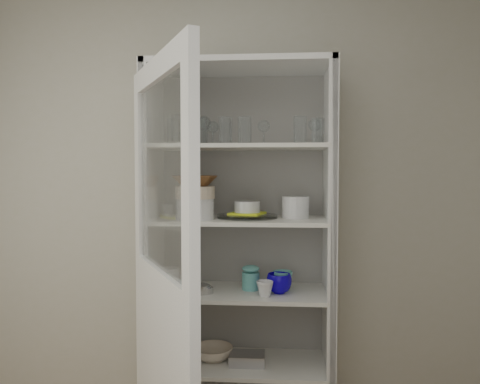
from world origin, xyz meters
The scene contains 33 objects.
wall_back centered at (0.00, 1.50, 1.30)m, with size 3.60×0.02×2.60m, color #B3AF9A.
pantry_cabinet centered at (0.20, 1.34, 0.94)m, with size 1.00×0.45×2.10m.
cupboard_door centered at (-0.09, 0.65, 0.87)m, with size 0.46×0.81×2.00m.
tumbler_0 centered at (-0.11, 1.11, 1.74)m, with size 0.08×0.08×0.15m, color silver.
tumbler_1 centered at (-0.14, 1.13, 1.73)m, with size 0.07×0.07×0.13m, color silver.
tumbler_2 centered at (-0.07, 1.15, 1.74)m, with size 0.08×0.08×0.15m, color silver.
tumbler_3 centered at (0.13, 1.14, 1.73)m, with size 0.07×0.07×0.14m, color silver.
tumbler_4 centered at (0.23, 1.16, 1.73)m, with size 0.07×0.07×0.14m, color silver.
tumbler_5 centered at (0.52, 1.11, 1.73)m, with size 0.07×0.07×0.14m, color silver.
tumbler_6 centered at (0.61, 1.13, 1.72)m, with size 0.06×0.06×0.13m, color silver.
tumbler_7 centered at (-0.15, 1.30, 1.72)m, with size 0.06×0.06×0.13m, color silver.
tumbler_8 centered at (-0.10, 1.26, 1.73)m, with size 0.07×0.07×0.15m, color silver.
tumbler_9 centered at (-0.02, 1.27, 1.74)m, with size 0.08×0.08×0.15m, color silver.
goblet_0 centered at (-0.01, 1.38, 1.76)m, with size 0.08×0.08×0.19m, color silver, non-canonical shape.
goblet_1 centered at (0.04, 1.37, 1.74)m, with size 0.07×0.07×0.16m, color silver, non-canonical shape.
goblet_2 centered at (0.33, 1.35, 1.74)m, with size 0.07×0.07×0.16m, color silver, non-canonical shape.
goblet_3 centered at (0.61, 1.35, 1.74)m, with size 0.07×0.07×0.16m, color silver, non-canonical shape.
plate_stack_front centered at (-0.04, 1.19, 1.32)m, with size 0.20×0.20×0.11m, color silver.
plate_stack_back centered at (-0.09, 1.39, 1.30)m, with size 0.19×0.19×0.07m, color silver.
cream_bowl centered at (-0.04, 1.19, 1.41)m, with size 0.21×0.21×0.07m, color beige.
terracotta_bowl centered at (-0.04, 1.19, 1.47)m, with size 0.23×0.23×0.06m, color brown.
glass_platter centered at (0.24, 1.28, 1.27)m, with size 0.34×0.34×0.02m, color silver.
yellow_trivet centered at (0.24, 1.28, 1.29)m, with size 0.17×0.17×0.01m, color #FFFD29.
white_ramekin centered at (0.24, 1.28, 1.32)m, with size 0.14×0.14×0.06m, color silver.
grey_bowl_stack centered at (0.50, 1.29, 1.32)m, with size 0.15×0.15×0.12m, color silver.
mug_blue centered at (0.42, 1.22, 0.91)m, with size 0.13×0.13×0.11m, color #0708A2.
mug_teal centered at (0.44, 1.30, 0.91)m, with size 0.11×0.11×0.10m, color teal.
mug_white centered at (0.34, 1.15, 0.90)m, with size 0.09×0.09×0.08m, color silver.
teal_jar centered at (0.26, 1.29, 0.92)m, with size 0.10×0.10×0.12m.
measuring_cups centered at (-0.01, 1.19, 0.88)m, with size 0.11×0.11×0.04m, color #B2B2B2.
white_canister centered at (-0.19, 1.28, 0.92)m, with size 0.10×0.10×0.12m, color silver.
cream_dish centered at (0.05, 1.29, 0.50)m, with size 0.22×0.22×0.07m, color beige.
tin_box centered at (0.24, 1.23, 0.49)m, with size 0.19×0.14×0.06m, color #9E9DA0.
Camera 1 is at (0.40, -1.28, 1.52)m, focal length 35.00 mm.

